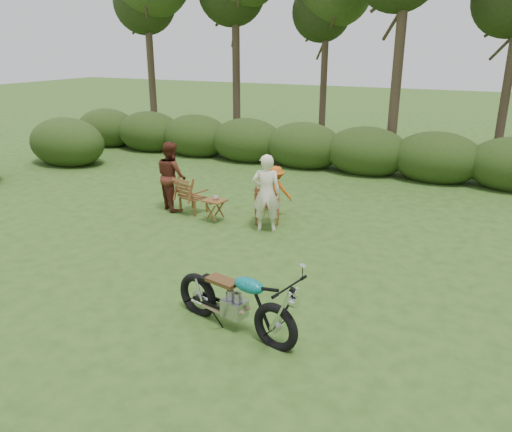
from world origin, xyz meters
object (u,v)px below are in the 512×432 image
at_px(lawn_chair_right, 267,222).
at_px(cup, 216,197).
at_px(motorcycle, 235,328).
at_px(lawn_chair_left, 194,212).
at_px(child, 275,214).
at_px(adult_a, 266,230).
at_px(adult_b, 173,209).
at_px(side_table, 215,211).

bearing_deg(lawn_chair_right, cup, -0.09).
height_order(motorcycle, lawn_chair_left, motorcycle).
height_order(motorcycle, child, child).
distance_m(adult_a, adult_b, 2.62).
xyz_separation_m(motorcycle, adult_b, (-3.79, 4.00, 0.00)).
height_order(lawn_chair_right, adult_a, adult_a).
height_order(motorcycle, adult_a, adult_a).
xyz_separation_m(cup, adult_a, (1.23, -0.05, -0.54)).
bearing_deg(adult_a, side_table, -21.35).
bearing_deg(motorcycle, adult_a, 120.64).
bearing_deg(child, side_table, 40.96).
relative_size(lawn_chair_right, cup, 6.88).
bearing_deg(lawn_chair_right, adult_b, -19.44).
bearing_deg(adult_a, lawn_chair_left, -30.18).
relative_size(side_table, child, 0.44).
height_order(motorcycle, side_table, motorcycle).
distance_m(side_table, adult_a, 1.27).
bearing_deg(side_table, motorcycle, -56.31).
distance_m(lawn_chair_right, adult_a, 0.50).
bearing_deg(cup, lawn_chair_left, 158.39).
relative_size(adult_a, child, 1.44).
bearing_deg(side_table, lawn_chair_right, 22.50).
relative_size(cup, adult_a, 0.08).
distance_m(lawn_chair_left, side_table, 0.87).
bearing_deg(child, lawn_chair_right, 91.45).
bearing_deg(side_table, lawn_chair_left, 156.52).
distance_m(adult_b, child, 2.44).
xyz_separation_m(lawn_chair_right, adult_a, (0.19, -0.47, 0.00)).
xyz_separation_m(side_table, adult_b, (-1.35, 0.34, -0.25)).
height_order(lawn_chair_right, child, child).
bearing_deg(motorcycle, cup, 135.74).
bearing_deg(side_table, adult_b, 165.86).
height_order(lawn_chair_right, side_table, side_table).
bearing_deg(adult_b, adult_a, -156.79).
height_order(cup, adult_b, adult_b).
xyz_separation_m(lawn_chair_left, side_table, (0.77, -0.33, 0.25)).
distance_m(motorcycle, adult_b, 5.51).
bearing_deg(side_table, cup, 57.14).
distance_m(lawn_chair_left, adult_b, 0.58).
bearing_deg(side_table, child, 45.65).
height_order(lawn_chair_left, adult_a, adult_a).
xyz_separation_m(lawn_chair_right, child, (-0.06, 0.58, 0.00)).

